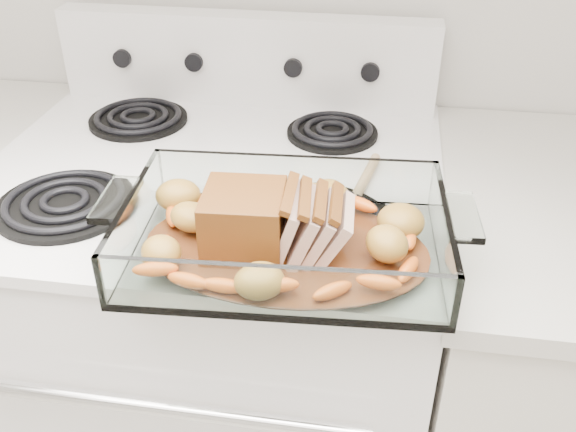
# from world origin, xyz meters

# --- Properties ---
(electric_range) EXTENTS (0.78, 0.70, 1.12)m
(electric_range) POSITION_xyz_m (0.00, 1.66, 0.48)
(electric_range) COLOR white
(electric_range) RESTS_ON ground
(counter_right) EXTENTS (0.58, 0.68, 0.93)m
(counter_right) POSITION_xyz_m (0.67, 1.66, 0.47)
(counter_right) COLOR silver
(counter_right) RESTS_ON ground
(baking_dish) EXTENTS (0.42, 0.28, 0.08)m
(baking_dish) POSITION_xyz_m (0.17, 1.42, 0.96)
(baking_dish) COLOR silver
(baking_dish) RESTS_ON electric_range
(pork_roast) EXTENTS (0.20, 0.11, 0.09)m
(pork_roast) POSITION_xyz_m (0.14, 1.42, 0.99)
(pork_roast) COLOR #603512
(pork_roast) RESTS_ON baking_dish
(roast_vegetables) EXTENTS (0.37, 0.20, 0.05)m
(roast_vegetables) POSITION_xyz_m (0.16, 1.45, 0.97)
(roast_vegetables) COLOR #E85718
(roast_vegetables) RESTS_ON baking_dish
(wooden_spoon) EXTENTS (0.06, 0.25, 0.02)m
(wooden_spoon) POSITION_xyz_m (0.25, 1.55, 0.95)
(wooden_spoon) COLOR tan
(wooden_spoon) RESTS_ON electric_range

